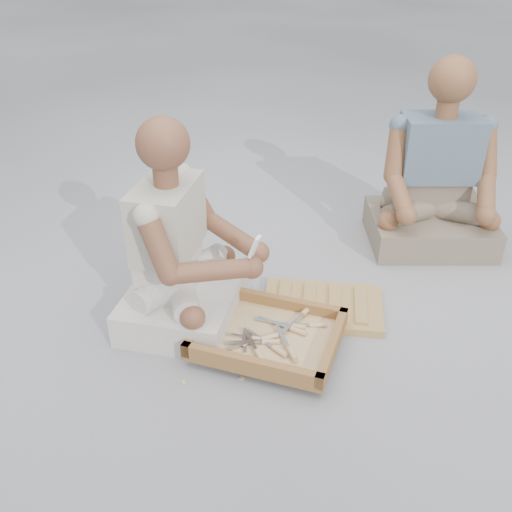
% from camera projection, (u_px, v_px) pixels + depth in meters
% --- Properties ---
extents(ground, '(60.00, 60.00, 0.00)m').
position_uv_depth(ground, '(269.00, 333.00, 2.41)').
color(ground, '#A5A5AB').
rests_on(ground, ground).
extents(carved_panel, '(0.54, 0.38, 0.04)m').
position_uv_depth(carved_panel, '(323.00, 306.00, 2.55)').
color(carved_panel, '#A78141').
rests_on(carved_panel, ground).
extents(tool_tray, '(0.63, 0.53, 0.07)m').
position_uv_depth(tool_tray, '(268.00, 335.00, 2.30)').
color(tool_tray, brown).
rests_on(tool_tray, carved_panel).
extents(chisel_0, '(0.22, 0.05, 0.02)m').
position_uv_depth(chisel_0, '(313.00, 325.00, 2.35)').
color(chisel_0, silver).
rests_on(chisel_0, tool_tray).
extents(chisel_1, '(0.12, 0.20, 0.02)m').
position_uv_depth(chisel_1, '(290.00, 350.00, 2.19)').
color(chisel_1, silver).
rests_on(chisel_1, tool_tray).
extents(chisel_2, '(0.20, 0.13, 0.02)m').
position_uv_depth(chisel_2, '(264.00, 339.00, 2.27)').
color(chisel_2, silver).
rests_on(chisel_2, tool_tray).
extents(chisel_3, '(0.22, 0.05, 0.02)m').
position_uv_depth(chisel_3, '(292.00, 325.00, 2.34)').
color(chisel_3, silver).
rests_on(chisel_3, tool_tray).
extents(chisel_4, '(0.06, 0.22, 0.02)m').
position_uv_depth(chisel_4, '(245.00, 357.00, 2.18)').
color(chisel_4, silver).
rests_on(chisel_4, tool_tray).
extents(chisel_5, '(0.11, 0.21, 0.02)m').
position_uv_depth(chisel_5, '(304.00, 313.00, 2.40)').
color(chisel_5, silver).
rests_on(chisel_5, tool_tray).
extents(chisel_6, '(0.22, 0.06, 0.02)m').
position_uv_depth(chisel_6, '(265.00, 342.00, 2.26)').
color(chisel_6, silver).
rests_on(chisel_6, tool_tray).
extents(chisel_7, '(0.19, 0.15, 0.02)m').
position_uv_depth(chisel_7, '(276.00, 349.00, 2.22)').
color(chisel_7, silver).
rests_on(chisel_7, tool_tray).
extents(chisel_8, '(0.13, 0.20, 0.02)m').
position_uv_depth(chisel_8, '(258.00, 353.00, 2.18)').
color(chisel_8, silver).
rests_on(chisel_8, tool_tray).
extents(chisel_9, '(0.22, 0.04, 0.02)m').
position_uv_depth(chisel_9, '(255.00, 339.00, 2.28)').
color(chisel_9, silver).
rests_on(chisel_9, tool_tray).
extents(chisel_10, '(0.21, 0.09, 0.02)m').
position_uv_depth(chisel_10, '(294.00, 329.00, 2.32)').
color(chisel_10, silver).
rests_on(chisel_10, tool_tray).
extents(wood_chip_0, '(0.02, 0.02, 0.00)m').
position_uv_depth(wood_chip_0, '(242.00, 378.00, 2.17)').
color(wood_chip_0, '#DCB282').
rests_on(wood_chip_0, ground).
extents(wood_chip_1, '(0.02, 0.02, 0.00)m').
position_uv_depth(wood_chip_1, '(331.00, 307.00, 2.57)').
color(wood_chip_1, '#DCB282').
rests_on(wood_chip_1, ground).
extents(wood_chip_2, '(0.02, 0.02, 0.00)m').
position_uv_depth(wood_chip_2, '(242.00, 368.00, 2.22)').
color(wood_chip_2, '#DCB282').
rests_on(wood_chip_2, ground).
extents(wood_chip_3, '(0.02, 0.02, 0.00)m').
position_uv_depth(wood_chip_3, '(272.00, 326.00, 2.45)').
color(wood_chip_3, '#DCB282').
rests_on(wood_chip_3, ground).
extents(wood_chip_4, '(0.02, 0.02, 0.00)m').
position_uv_depth(wood_chip_4, '(264.00, 305.00, 2.58)').
color(wood_chip_4, '#DCB282').
rests_on(wood_chip_4, ground).
extents(wood_chip_5, '(0.02, 0.02, 0.00)m').
position_uv_depth(wood_chip_5, '(184.00, 382.00, 2.16)').
color(wood_chip_5, '#DCB282').
rests_on(wood_chip_5, ground).
extents(wood_chip_6, '(0.02, 0.02, 0.00)m').
position_uv_depth(wood_chip_6, '(287.00, 332.00, 2.42)').
color(wood_chip_6, '#DCB282').
rests_on(wood_chip_6, ground).
extents(wood_chip_7, '(0.02, 0.02, 0.00)m').
position_uv_depth(wood_chip_7, '(283.00, 331.00, 2.42)').
color(wood_chip_7, '#DCB282').
rests_on(wood_chip_7, ground).
extents(craftsman, '(0.60, 0.59, 0.89)m').
position_uv_depth(craftsman, '(181.00, 255.00, 2.37)').
color(craftsman, silver).
rests_on(craftsman, ground).
extents(companion, '(0.70, 0.59, 0.97)m').
position_uv_depth(companion, '(435.00, 186.00, 2.93)').
color(companion, '#776655').
rests_on(companion, ground).
extents(mobile_phone, '(0.05, 0.05, 0.10)m').
position_uv_depth(mobile_phone, '(255.00, 247.00, 2.20)').
color(mobile_phone, white).
rests_on(mobile_phone, craftsman).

